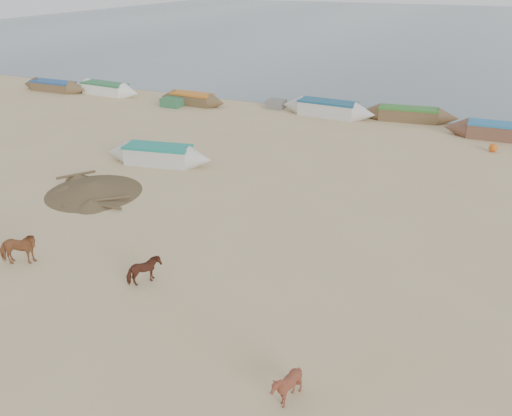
{
  "coord_description": "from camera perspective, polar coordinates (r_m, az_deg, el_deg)",
  "views": [
    {
      "loc": [
        6.58,
        -10.69,
        8.74
      ],
      "look_at": [
        0.0,
        4.0,
        1.0
      ],
      "focal_mm": 35.0,
      "sensor_mm": 36.0,
      "label": 1
    }
  ],
  "objects": [
    {
      "name": "calf_right",
      "position": [
        15.62,
        -12.61,
        -7.08
      ],
      "size": [
        0.91,
        1.01,
        0.89
      ],
      "primitive_type": "imported",
      "rotation": [
        0.0,
        0.0,
        1.39
      ],
      "color": "#51271A",
      "rests_on": "ground"
    },
    {
      "name": "ground",
      "position": [
        15.29,
        -6.22,
        -9.35
      ],
      "size": [
        140.0,
        140.0,
        0.0
      ],
      "primitive_type": "plane",
      "color": "tan",
      "rests_on": "ground"
    },
    {
      "name": "beach_clutter",
      "position": [
        31.61,
        18.01,
        8.94
      ],
      "size": [
        45.27,
        4.59,
        0.64
      ],
      "color": "#2D6541",
      "rests_on": "ground"
    },
    {
      "name": "debris_pile",
      "position": [
        22.58,
        -18.09,
        2.31
      ],
      "size": [
        4.59,
        4.59,
        0.53
      ],
      "primitive_type": "cone",
      "rotation": [
        0.0,
        0.0,
        -0.13
      ],
      "color": "brown",
      "rests_on": "ground"
    },
    {
      "name": "waterline_canoes",
      "position": [
        32.88,
        9.98,
        10.67
      ],
      "size": [
        56.63,
        4.31,
        1.0
      ],
      "color": "brown",
      "rests_on": "ground"
    },
    {
      "name": "near_canoe",
      "position": [
        25.14,
        -11.11,
        5.99
      ],
      "size": [
        5.66,
        2.22,
        0.94
      ],
      "primitive_type": null,
      "rotation": [
        0.0,
        0.0,
        0.19
      ],
      "color": "beige",
      "rests_on": "ground"
    },
    {
      "name": "cow_adult",
      "position": [
        17.9,
        -25.54,
        -4.28
      ],
      "size": [
        1.44,
        1.15,
        1.11
      ],
      "primitive_type": "imported",
      "rotation": [
        0.0,
        0.0,
        2.07
      ],
      "color": "brown",
      "rests_on": "ground"
    },
    {
      "name": "calf_front",
      "position": [
        11.63,
        3.51,
        -19.69
      ],
      "size": [
        1.13,
        1.1,
        0.94
      ],
      "primitive_type": "imported",
      "rotation": [
        0.0,
        0.0,
        -1.02
      ],
      "color": "brown",
      "rests_on": "ground"
    },
    {
      "name": "sea",
      "position": [
        93.33,
        21.14,
        18.72
      ],
      "size": [
        160.0,
        160.0,
        0.0
      ],
      "primitive_type": "plane",
      "color": "slate",
      "rests_on": "ground"
    }
  ]
}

